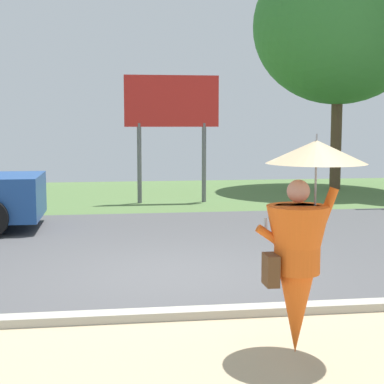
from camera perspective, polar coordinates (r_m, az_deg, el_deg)
name	(u,v)px	position (r m, az deg, el deg)	size (l,w,h in m)	color
ground_plane	(157,239)	(11.86, -3.37, -4.47)	(40.00, 22.00, 0.20)	#4C4C4F
monk_pedestrian	(301,244)	(5.86, 10.28, -4.85)	(1.05, 0.95, 2.13)	#E55B19
roadside_billboard	(172,110)	(16.64, -1.93, 7.74)	(2.60, 0.12, 3.50)	slate
tree_left_far	(339,26)	(20.78, 13.77, 15.05)	(5.59, 5.59, 7.88)	brown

